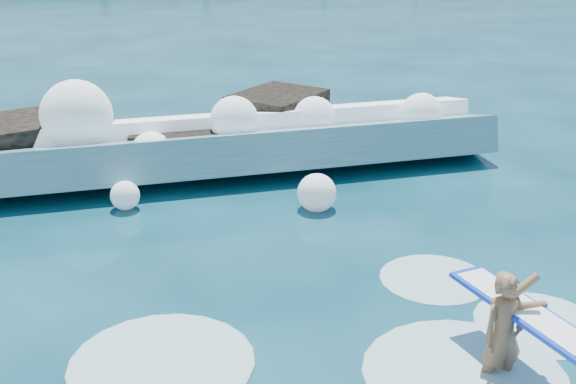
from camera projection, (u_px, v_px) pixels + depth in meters
name	position (u px, v px, depth m)	size (l,w,h in m)	color
ground	(225.00, 328.00, 10.37)	(200.00, 200.00, 0.00)	#062937
breaking_wave	(114.00, 156.00, 16.07)	(17.55, 2.75, 1.51)	teal
rock_cluster	(159.00, 139.00, 17.39)	(8.74, 3.62, 1.57)	black
surfer_with_board	(508.00, 330.00, 9.14)	(1.07, 2.92, 1.73)	#8B5D41
wave_spray	(75.00, 136.00, 15.59)	(15.00, 4.39, 2.27)	white
surf_foam	(393.00, 359.00, 9.64)	(9.39, 5.55, 0.13)	silver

